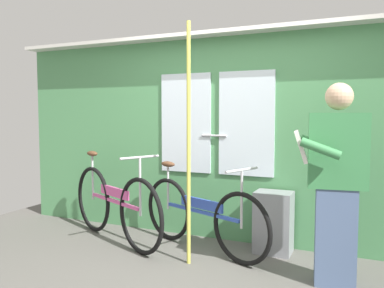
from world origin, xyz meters
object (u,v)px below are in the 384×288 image
Objects in this scene: bicycle_near_door at (114,205)px; bicycle_leaning_behind at (201,215)px; trash_bin_by_wall at (273,222)px; passenger_reading_newspaper at (336,180)px; handrail_pole at (189,145)px.

bicycle_near_door is 1.02× the size of bicycle_leaning_behind.
trash_bin_by_wall is (0.68, 0.25, -0.06)m from bicycle_leaning_behind.
bicycle_near_door is 0.97m from bicycle_leaning_behind.
handrail_pole is (-1.26, -0.06, 0.25)m from passenger_reading_newspaper.
handrail_pole is (-0.65, -0.61, 0.80)m from trash_bin_by_wall.
bicycle_near_door is at bearing -13.67° from passenger_reading_newspaper.
trash_bin_by_wall is at bearing 42.07° from bicycle_leaning_behind.
bicycle_near_door is 2.31m from passenger_reading_newspaper.
passenger_reading_newspaper is (1.29, -0.30, 0.49)m from bicycle_leaning_behind.
passenger_reading_newspaper reaches higher than bicycle_near_door.
bicycle_near_door is 0.74× the size of handrail_pole.
bicycle_near_door is 1.24m from handrail_pole.
trash_bin_by_wall is at bearing 43.03° from handrail_pole.
bicycle_leaning_behind is 2.61× the size of trash_bin_by_wall.
passenger_reading_newspaper is at bearing -42.15° from trash_bin_by_wall.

